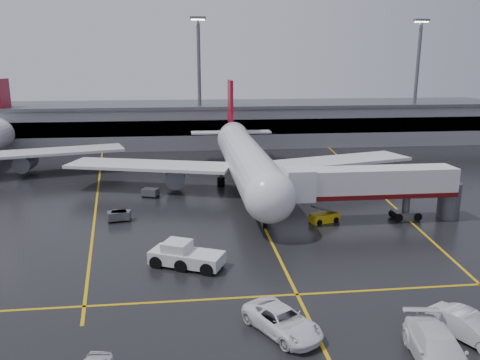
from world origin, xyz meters
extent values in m
plane|color=black|center=(0.00, 0.00, 0.00)|extent=(220.00, 220.00, 0.00)
cube|color=gold|center=(0.00, 0.00, 0.01)|extent=(0.25, 90.00, 0.02)
cube|color=gold|center=(0.00, -22.00, 0.01)|extent=(60.00, 0.25, 0.02)
cube|color=gold|center=(-20.00, 10.00, 0.01)|extent=(9.99, 69.35, 0.02)
cube|color=gold|center=(18.00, 10.00, 0.01)|extent=(7.57, 69.64, 0.02)
cube|color=gray|center=(0.00, 48.00, 4.00)|extent=(120.00, 18.00, 8.00)
cube|color=black|center=(0.00, 39.20, 4.50)|extent=(120.00, 0.40, 3.00)
cube|color=#595B60|center=(0.00, 48.00, 8.30)|extent=(122.00, 19.00, 0.60)
cylinder|color=#595B60|center=(-5.00, 42.00, 12.50)|extent=(0.70, 0.70, 25.00)
cube|color=#595B60|center=(-5.00, 42.00, 25.20)|extent=(3.00, 1.20, 0.50)
cube|color=#FFE5B2|center=(-5.00, 42.00, 24.90)|extent=(2.60, 0.90, 0.20)
cylinder|color=#595B60|center=(40.00, 42.00, 12.50)|extent=(0.70, 0.70, 25.00)
cube|color=#595B60|center=(40.00, 42.00, 25.20)|extent=(3.00, 1.20, 0.50)
cube|color=#FFE5B2|center=(40.00, 42.00, 24.90)|extent=(2.60, 0.90, 0.20)
cylinder|color=silver|center=(0.00, 8.00, 4.20)|extent=(5.20, 36.00, 5.20)
sphere|color=silver|center=(0.00, -10.00, 4.20)|extent=(5.20, 5.20, 5.20)
cone|color=silver|center=(0.00, 29.00, 4.80)|extent=(4.94, 8.00, 4.94)
cube|color=maroon|center=(0.00, 30.00, 9.70)|extent=(0.50, 5.50, 8.50)
cube|color=silver|center=(0.00, 29.00, 5.00)|extent=(14.00, 3.00, 0.25)
cube|color=silver|center=(-13.00, 10.00, 3.40)|extent=(22.80, 11.83, 0.40)
cube|color=silver|center=(13.00, 10.00, 3.40)|extent=(22.80, 11.83, 0.40)
cylinder|color=#595B60|center=(-9.50, 9.00, 2.00)|extent=(2.60, 4.50, 2.60)
cylinder|color=#595B60|center=(9.50, 9.00, 2.00)|extent=(2.60, 4.50, 2.60)
cylinder|color=#595B60|center=(0.00, -7.00, 1.00)|extent=(0.56, 0.56, 2.00)
cylinder|color=#595B60|center=(-3.20, 11.00, 1.00)|extent=(0.56, 0.56, 2.00)
cylinder|color=#595B60|center=(3.20, 11.00, 1.00)|extent=(0.56, 0.56, 2.00)
cylinder|color=black|center=(0.00, -7.00, 0.45)|extent=(0.40, 1.10, 1.10)
cylinder|color=black|center=(-3.20, 11.00, 0.55)|extent=(1.00, 1.40, 1.40)
cylinder|color=black|center=(3.20, 11.00, 0.55)|extent=(1.00, 1.40, 1.40)
cone|color=silver|center=(-42.00, 41.00, 4.80)|extent=(4.94, 8.00, 4.94)
cube|color=maroon|center=(-42.00, 42.00, 9.70)|extent=(0.50, 5.50, 8.50)
cube|color=silver|center=(-42.00, 41.00, 5.00)|extent=(14.00, 3.00, 0.25)
cube|color=silver|center=(-29.00, 22.00, 3.40)|extent=(22.80, 11.83, 0.40)
cylinder|color=#595B60|center=(-32.50, 21.00, 2.00)|extent=(2.60, 4.50, 2.60)
cube|color=silver|center=(12.00, -6.00, 4.40)|extent=(18.00, 3.20, 3.00)
cube|color=#51090B|center=(12.00, -6.00, 3.10)|extent=(18.00, 3.30, 0.50)
cube|color=silver|center=(3.80, -6.00, 4.40)|extent=(3.00, 3.40, 3.30)
cylinder|color=#595B60|center=(16.00, -6.00, 1.50)|extent=(0.80, 0.80, 3.00)
cube|color=#595B60|center=(16.00, -6.00, 0.45)|extent=(2.60, 1.60, 0.90)
cylinder|color=#595B60|center=(21.00, -6.00, 2.00)|extent=(2.40, 2.40, 4.00)
cylinder|color=black|center=(14.90, -6.00, 0.45)|extent=(0.90, 1.80, 0.90)
cylinder|color=black|center=(17.10, -6.00, 0.45)|extent=(0.90, 1.80, 0.90)
cube|color=silver|center=(-8.16, -15.89, 0.80)|extent=(6.68, 4.86, 1.07)
cube|color=silver|center=(-8.97, -15.52, 1.69)|extent=(2.83, 2.83, 0.89)
cube|color=black|center=(-8.97, -15.52, 1.69)|extent=(2.54, 2.54, 0.80)
cylinder|color=black|center=(-10.26, -14.93, 0.49)|extent=(2.16, 2.90, 1.15)
cylinder|color=black|center=(-8.16, -15.89, 0.49)|extent=(2.16, 2.90, 1.15)
cylinder|color=black|center=(-6.07, -16.86, 0.49)|extent=(2.16, 2.90, 1.15)
cube|color=gold|center=(6.82, -5.89, 0.49)|extent=(3.44, 2.23, 0.97)
cube|color=#595B60|center=(6.82, -5.89, 1.42)|extent=(3.17, 1.69, 1.11)
cylinder|color=black|center=(5.81, -6.21, 0.27)|extent=(1.05, 1.62, 0.62)
cylinder|color=black|center=(7.84, -5.57, 0.27)|extent=(1.05, 1.62, 0.62)
imported|color=white|center=(-2.15, -26.89, 0.81)|extent=(5.22, 6.42, 1.63)
imported|color=white|center=(6.01, -31.31, 0.97)|extent=(3.71, 7.01, 1.94)
imported|color=silver|center=(9.27, -29.00, 0.86)|extent=(3.99, 5.50, 1.73)
cube|color=#595B60|center=(-15.25, -2.94, 0.65)|extent=(2.06, 1.40, 0.90)
cylinder|color=black|center=(-16.07, -3.40, 0.18)|extent=(0.40, 0.20, 0.40)
cylinder|color=black|center=(-14.47, -3.47, 0.18)|extent=(0.40, 0.20, 0.40)
cylinder|color=black|center=(-16.02, -2.40, 0.18)|extent=(0.40, 0.20, 0.40)
cylinder|color=black|center=(-14.43, -2.48, 0.18)|extent=(0.40, 0.20, 0.40)
cube|color=#595B60|center=(-15.66, -3.09, 0.65)|extent=(2.25, 1.73, 0.90)
cylinder|color=black|center=(-16.32, -3.76, 0.18)|extent=(0.40, 0.20, 0.40)
cylinder|color=black|center=(-14.76, -3.39, 0.18)|extent=(0.40, 0.20, 0.40)
cylinder|color=black|center=(-16.55, -2.79, 0.18)|extent=(0.40, 0.20, 0.40)
cylinder|color=black|center=(-14.99, -2.42, 0.18)|extent=(0.40, 0.20, 0.40)
cube|color=#595B60|center=(-12.70, 6.32, 0.65)|extent=(2.34, 1.94, 0.90)
cylinder|color=black|center=(-13.63, 6.15, 0.18)|extent=(0.40, 0.20, 0.40)
cylinder|color=black|center=(-12.14, 5.56, 0.18)|extent=(0.40, 0.20, 0.40)
cylinder|color=black|center=(-13.26, 7.08, 0.18)|extent=(0.40, 0.20, 0.40)
cylinder|color=black|center=(-11.77, 6.49, 0.18)|extent=(0.40, 0.20, 0.40)
camera|label=1|loc=(-7.99, -53.77, 16.90)|focal=35.58mm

